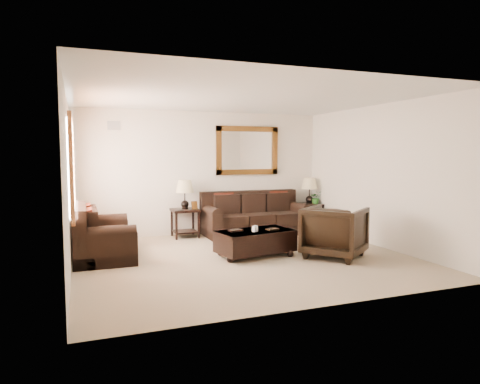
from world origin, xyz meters
name	(u,v)px	position (x,y,z in m)	size (l,w,h in m)	color
room	(245,179)	(0.00, 0.00, 1.35)	(5.51, 5.01, 2.71)	#83745A
window	(72,167)	(-2.70, 0.90, 1.55)	(0.07, 1.96, 1.66)	white
mirror	(247,151)	(1.03, 2.47, 1.85)	(1.50, 0.06, 1.10)	#43210D
air_vent	(114,125)	(-1.90, 2.48, 2.35)	(0.25, 0.02, 0.18)	#999999
sofa	(254,218)	(1.03, 2.05, 0.34)	(2.29, 0.99, 0.94)	black
loveseat	(99,238)	(-2.31, 0.90, 0.34)	(0.97, 1.63, 0.92)	black
end_table_left	(185,200)	(-0.51, 2.18, 0.80)	(0.55, 0.55, 1.22)	black
end_table_right	(309,196)	(2.50, 2.19, 0.79)	(0.55, 0.55, 1.21)	black
coffee_table	(255,240)	(0.23, 0.07, 0.28)	(1.43, 0.94, 0.56)	black
armchair	(335,229)	(1.47, -0.47, 0.48)	(0.94, 0.88, 0.97)	black
potted_plant	(316,199)	(2.62, 2.09, 0.72)	(0.27, 0.30, 0.23)	#225B1F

